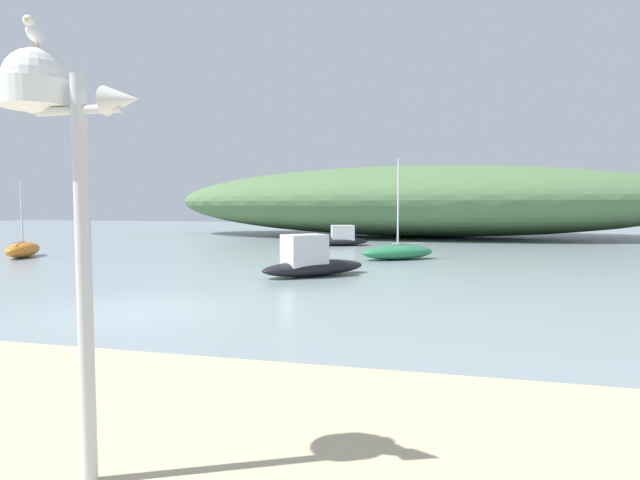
{
  "coord_description": "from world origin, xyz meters",
  "views": [
    {
      "loc": [
        6.82,
        -10.37,
        2.42
      ],
      "look_at": [
        2.7,
        6.53,
        1.24
      ],
      "focal_mm": 29.14,
      "sensor_mm": 36.0,
      "label": 1
    }
  ],
  "objects_px": {
    "seagull_on_radar": "(34,31)",
    "sailboat_near_shore": "(398,252)",
    "mast_structure": "(51,123)",
    "motorboat_centre_water": "(311,262)",
    "sailboat_west_reach": "(23,249)",
    "motorboat_mid_channel": "(338,238)"
  },
  "relations": [
    {
      "from": "seagull_on_radar",
      "to": "sailboat_west_reach",
      "type": "height_order",
      "value": "seagull_on_radar"
    },
    {
      "from": "motorboat_mid_channel",
      "to": "sailboat_near_shore",
      "type": "bearing_deg",
      "value": -59.84
    },
    {
      "from": "sailboat_near_shore",
      "to": "motorboat_mid_channel",
      "type": "distance_m",
      "value": 8.31
    },
    {
      "from": "seagull_on_radar",
      "to": "motorboat_centre_water",
      "type": "relative_size",
      "value": 0.08
    },
    {
      "from": "sailboat_near_shore",
      "to": "motorboat_mid_channel",
      "type": "bearing_deg",
      "value": 120.16
    },
    {
      "from": "mast_structure",
      "to": "motorboat_mid_channel",
      "type": "bearing_deg",
      "value": 96.9
    },
    {
      "from": "mast_structure",
      "to": "seagull_on_radar",
      "type": "height_order",
      "value": "seagull_on_radar"
    },
    {
      "from": "seagull_on_radar",
      "to": "sailboat_near_shore",
      "type": "bearing_deg",
      "value": 86.98
    },
    {
      "from": "motorboat_centre_water",
      "to": "motorboat_mid_channel",
      "type": "xyz_separation_m",
      "value": [
        -1.79,
        13.3,
        -0.07
      ]
    },
    {
      "from": "motorboat_centre_water",
      "to": "motorboat_mid_channel",
      "type": "distance_m",
      "value": 13.42
    },
    {
      "from": "sailboat_west_reach",
      "to": "mast_structure",
      "type": "bearing_deg",
      "value": -45.85
    },
    {
      "from": "sailboat_near_shore",
      "to": "mast_structure",
      "type": "bearing_deg",
      "value": -92.7
    },
    {
      "from": "mast_structure",
      "to": "sailboat_west_reach",
      "type": "relative_size",
      "value": 0.99
    },
    {
      "from": "seagull_on_radar",
      "to": "sailboat_west_reach",
      "type": "bearing_deg",
      "value": 133.93
    },
    {
      "from": "motorboat_mid_channel",
      "to": "sailboat_west_reach",
      "type": "height_order",
      "value": "sailboat_west_reach"
    },
    {
      "from": "mast_structure",
      "to": "seagull_on_radar",
      "type": "xyz_separation_m",
      "value": [
        -0.11,
        -0.01,
        0.7
      ]
    },
    {
      "from": "seagull_on_radar",
      "to": "sailboat_west_reach",
      "type": "distance_m",
      "value": 23.24
    },
    {
      "from": "seagull_on_radar",
      "to": "sailboat_near_shore",
      "type": "distance_m",
      "value": 19.99
    },
    {
      "from": "mast_structure",
      "to": "sailboat_near_shore",
      "type": "height_order",
      "value": "sailboat_near_shore"
    },
    {
      "from": "sailboat_near_shore",
      "to": "sailboat_west_reach",
      "type": "distance_m",
      "value": 17.27
    },
    {
      "from": "mast_structure",
      "to": "motorboat_centre_water",
      "type": "xyz_separation_m",
      "value": [
        -1.46,
        13.54,
        -2.56
      ]
    },
    {
      "from": "seagull_on_radar",
      "to": "sailboat_west_reach",
      "type": "xyz_separation_m",
      "value": [
        -15.95,
        16.56,
        -3.4
      ]
    }
  ]
}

